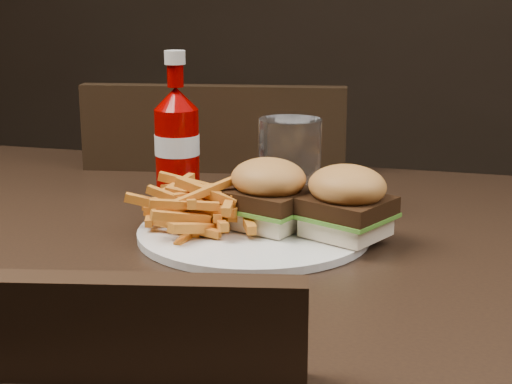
% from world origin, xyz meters
% --- Properties ---
extents(dining_table, '(1.20, 0.80, 0.04)m').
position_xyz_m(dining_table, '(0.00, 0.00, 0.73)').
color(dining_table, black).
rests_on(dining_table, ground).
extents(chair_far, '(0.49, 0.49, 0.04)m').
position_xyz_m(chair_far, '(-0.15, 0.50, 0.43)').
color(chair_far, black).
rests_on(chair_far, ground).
extents(plate, '(0.26, 0.26, 0.01)m').
position_xyz_m(plate, '(0.03, 0.01, 0.76)').
color(plate, white).
rests_on(plate, dining_table).
extents(sandwich_half_a, '(0.10, 0.10, 0.02)m').
position_xyz_m(sandwich_half_a, '(0.04, 0.03, 0.77)').
color(sandwich_half_a, beige).
rests_on(sandwich_half_a, plate).
extents(sandwich_half_b, '(0.10, 0.10, 0.02)m').
position_xyz_m(sandwich_half_b, '(0.13, 0.01, 0.77)').
color(sandwich_half_b, beige).
rests_on(sandwich_half_b, plate).
extents(fries_pile, '(0.17, 0.17, 0.05)m').
position_xyz_m(fries_pile, '(-0.03, 0.01, 0.78)').
color(fries_pile, gold).
rests_on(fries_pile, plate).
extents(ketchup_bottle, '(0.07, 0.07, 0.12)m').
position_xyz_m(ketchup_bottle, '(-0.12, 0.16, 0.81)').
color(ketchup_bottle, '#840000').
rests_on(ketchup_bottle, dining_table).
extents(tumbler, '(0.08, 0.08, 0.12)m').
position_xyz_m(tumbler, '(0.04, 0.13, 0.81)').
color(tumbler, white).
rests_on(tumbler, dining_table).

